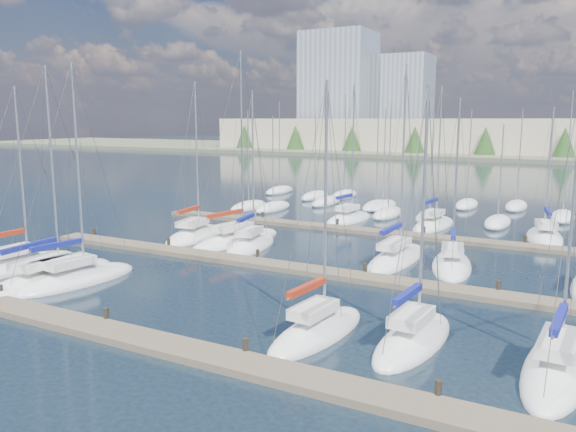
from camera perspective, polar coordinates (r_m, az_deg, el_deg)
The scene contains 20 objects.
ground at distance 78.00m, azimuth 16.33°, elevation 2.17°, with size 400.00×400.00×0.00m, color #182531.
dock_near at distance 25.81m, azimuth -13.10°, elevation -12.50°, with size 44.00×1.93×1.10m.
dock_mid at distance 36.85m, azimuth 1.50°, elevation -5.43°, with size 44.00×1.93×1.10m.
dock_far at distance 49.41m, azimuth 8.89°, elevation -1.62°, with size 44.00×1.93×1.10m.
sailboat_l at distance 39.32m, azimuth 16.29°, elevation -4.82°, with size 4.12×8.17×11.97m.
sailboat_a at distance 41.48m, azimuth -25.69°, elevation -4.65°, with size 2.81×8.95×12.71m.
sailboat_q at distance 51.03m, azimuth 24.62°, elevation -2.01°, with size 4.06×8.26×11.57m.
sailboat_f at distance 25.27m, azimuth 25.70°, elevation -13.68°, with size 2.94×8.85×12.52m.
sailboat_p at distance 53.64m, azimuth 14.55°, elevation -0.88°, with size 3.42×8.18×13.54m.
sailboat_b at distance 37.62m, azimuth -23.09°, elevation -5.89°, with size 3.93×10.36×13.72m.
sailboat_o at distance 55.35m, azimuth 6.18°, elevation -0.28°, with size 3.49×7.61×13.87m.
sailboat_j at distance 43.68m, azimuth -3.80°, elevation -2.98°, with size 3.91×7.83×12.72m.
sailboat_d at distance 26.42m, azimuth 2.99°, elevation -11.63°, with size 3.02×7.57×12.28m.
sailboat_c at distance 36.90m, azimuth -20.83°, elevation -6.02°, with size 4.22×8.68×13.84m.
sailboat_e at distance 26.10m, azimuth 12.61°, elevation -12.14°, with size 2.88×7.56×12.00m.
sailboat_i at distance 45.69m, azimuth -5.26°, elevation -2.43°, with size 4.26×10.19×15.85m.
sailboat_k at distance 40.17m, azimuth 10.91°, elevation -4.28°, with size 2.85×9.54×14.25m.
sailboat_h at distance 47.92m, azimuth -9.42°, elevation -1.96°, with size 4.32×8.50×13.62m.
distant_boats at distance 63.58m, azimuth 9.38°, elevation 1.04°, with size 36.93×20.75×13.30m.
shoreline at distance 168.06m, azimuth 18.59°, elevation 8.49°, with size 400.00×60.00×38.00m.
Camera 1 is at (16.09, -15.69, 9.84)m, focal length 35.00 mm.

